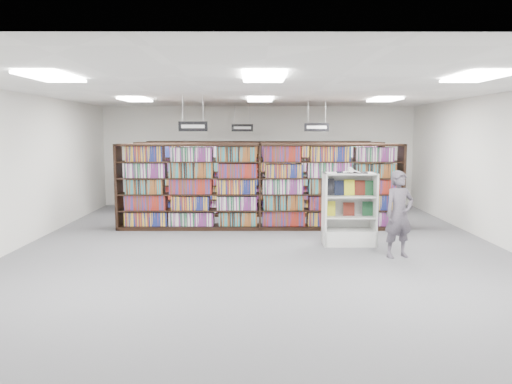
{
  "coord_description": "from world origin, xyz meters",
  "views": [
    {
      "loc": [
        -0.13,
        -10.17,
        2.39
      ],
      "look_at": [
        -0.1,
        0.5,
        1.1
      ],
      "focal_mm": 35.0,
      "sensor_mm": 36.0,
      "label": 1
    }
  ],
  "objects_px": {
    "bookshelf_row_near": "(260,187)",
    "endcap_display": "(349,221)",
    "shopper": "(399,214)",
    "open_book": "(352,171)"
  },
  "relations": [
    {
      "from": "bookshelf_row_near",
      "to": "endcap_display",
      "type": "bearing_deg",
      "value": -42.83
    },
    {
      "from": "open_book",
      "to": "bookshelf_row_near",
      "type": "bearing_deg",
      "value": 143.81
    },
    {
      "from": "bookshelf_row_near",
      "to": "endcap_display",
      "type": "xyz_separation_m",
      "value": [
        1.87,
        -1.73,
        -0.55
      ]
    },
    {
      "from": "shopper",
      "to": "open_book",
      "type": "bearing_deg",
      "value": 105.8
    },
    {
      "from": "endcap_display",
      "to": "shopper",
      "type": "bearing_deg",
      "value": -55.4
    },
    {
      "from": "bookshelf_row_near",
      "to": "endcap_display",
      "type": "relative_size",
      "value": 4.55
    },
    {
      "from": "open_book",
      "to": "shopper",
      "type": "height_order",
      "value": "shopper"
    },
    {
      "from": "bookshelf_row_near",
      "to": "shopper",
      "type": "relative_size",
      "value": 4.21
    },
    {
      "from": "bookshelf_row_near",
      "to": "open_book",
      "type": "bearing_deg",
      "value": -42.95
    },
    {
      "from": "endcap_display",
      "to": "open_book",
      "type": "distance_m",
      "value": 1.06
    }
  ]
}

